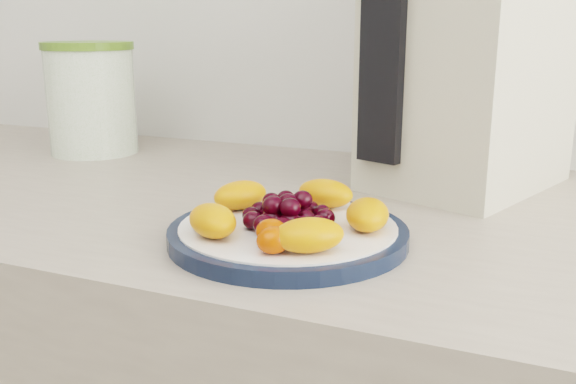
% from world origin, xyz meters
% --- Properties ---
extents(plate_rim, '(0.23, 0.23, 0.01)m').
position_xyz_m(plate_rim, '(0.10, 1.05, 0.91)').
color(plate_rim, '#111B31').
rests_on(plate_rim, counter).
extents(plate_face, '(0.21, 0.21, 0.02)m').
position_xyz_m(plate_face, '(0.10, 1.05, 0.91)').
color(plate_face, white).
rests_on(plate_face, counter).
extents(canister, '(0.18, 0.18, 0.16)m').
position_xyz_m(canister, '(-0.36, 1.33, 0.98)').
color(canister, '#356D0F').
rests_on(canister, counter).
extents(canister_lid, '(0.19, 0.19, 0.01)m').
position_xyz_m(canister_lid, '(-0.36, 1.33, 1.07)').
color(canister_lid, '#5A7F2B').
rests_on(canister_lid, canister).
extents(appliance_body, '(0.25, 0.30, 0.32)m').
position_xyz_m(appliance_body, '(0.22, 1.35, 1.06)').
color(appliance_body, beige).
rests_on(appliance_body, counter).
extents(appliance_panel, '(0.06, 0.03, 0.23)m').
position_xyz_m(appliance_panel, '(0.14, 1.25, 1.06)').
color(appliance_panel, black).
rests_on(appliance_panel, appliance_body).
extents(fruit_plate, '(0.20, 0.20, 0.03)m').
position_xyz_m(fruit_plate, '(0.10, 1.05, 0.93)').
color(fruit_plate, orange).
rests_on(fruit_plate, plate_face).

